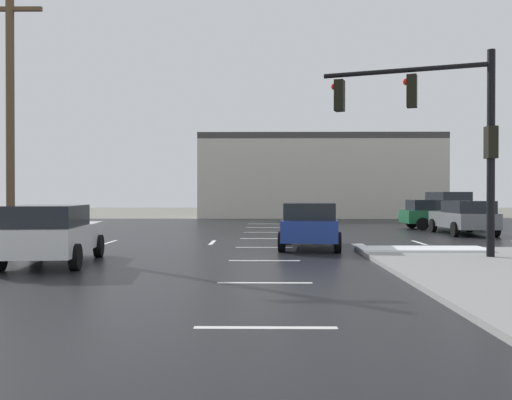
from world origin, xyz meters
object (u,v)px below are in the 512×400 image
object	(u,v)px
suv_silver	(448,207)
sedan_green	(442,214)
sedan_grey	(464,217)
sedan_blue	(310,224)
utility_pole_mid	(10,112)
traffic_signal_mast	(441,121)
sedan_white	(52,233)

from	to	relation	value
suv_silver	sedan_green	bearing A→B (deg)	156.50
sedan_green	sedan_grey	xyz separation A→B (m)	(-0.30, -4.24, 0.00)
sedan_green	suv_silver	distance (m)	5.39
sedan_blue	utility_pole_mid	world-z (taller)	utility_pole_mid
sedan_green	traffic_signal_mast	bearing A→B (deg)	-110.65
sedan_green	sedan_blue	xyz separation A→B (m)	(-8.02, -11.08, 0.00)
sedan_blue	utility_pole_mid	size ratio (longest dim) A/B	0.52
suv_silver	utility_pole_mid	size ratio (longest dim) A/B	0.54
traffic_signal_mast	sedan_white	bearing A→B (deg)	26.89
suv_silver	traffic_signal_mast	bearing A→B (deg)	159.33
sedan_grey	suv_silver	bearing A→B (deg)	-14.71
utility_pole_mid	suv_silver	bearing A→B (deg)	39.07
sedan_green	sedan_blue	world-z (taller)	same
suv_silver	utility_pole_mid	world-z (taller)	utility_pole_mid
sedan_white	suv_silver	size ratio (longest dim) A/B	0.95
sedan_blue	suv_silver	xyz separation A→B (m)	(9.99, 16.09, 0.24)
traffic_signal_mast	utility_pole_mid	bearing A→B (deg)	7.97
traffic_signal_mast	sedan_blue	size ratio (longest dim) A/B	1.24
sedan_white	utility_pole_mid	xyz separation A→B (m)	(-3.01, 4.21, 3.86)
sedan_grey	utility_pole_mid	distance (m)	19.77
sedan_green	sedan_grey	world-z (taller)	same
traffic_signal_mast	utility_pole_mid	size ratio (longest dim) A/B	0.64
sedan_blue	utility_pole_mid	distance (m)	10.98
traffic_signal_mast	sedan_green	bearing A→B (deg)	-87.90
sedan_grey	traffic_signal_mast	bearing A→B (deg)	156.24
traffic_signal_mast	suv_silver	xyz separation A→B (m)	(6.51, 19.31, -2.92)
sedan_green	sedan_grey	distance (m)	4.25
traffic_signal_mast	suv_silver	size ratio (longest dim) A/B	1.18
sedan_grey	sedan_white	bearing A→B (deg)	126.38
sedan_green	sedan_white	bearing A→B (deg)	-137.37
sedan_blue	sedan_grey	bearing A→B (deg)	-42.57
sedan_green	sedan_white	world-z (taller)	same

